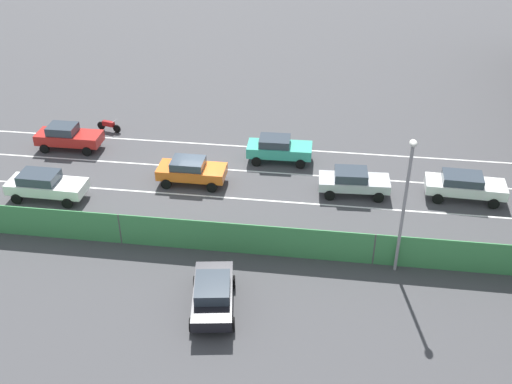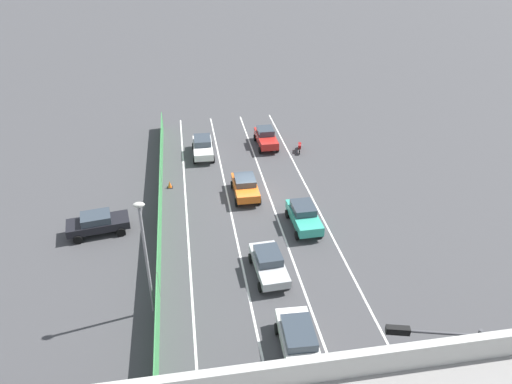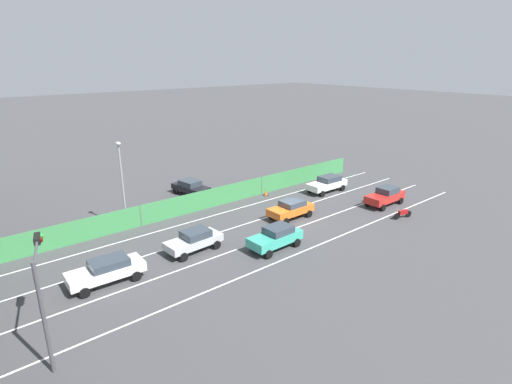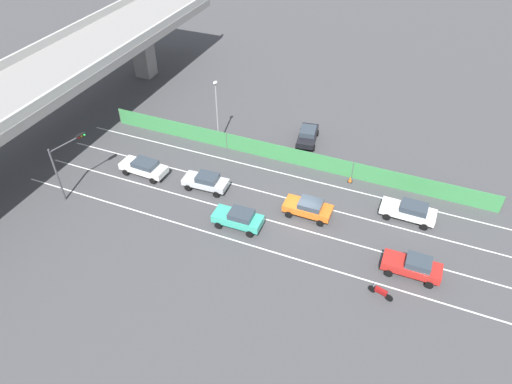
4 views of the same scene
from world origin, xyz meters
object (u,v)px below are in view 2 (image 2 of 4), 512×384
(car_taxi_teal, at_px, (304,215))
(parked_sedan_dark, at_px, (98,223))
(traffic_light, at_px, (440,356))
(car_sedan_white, at_px, (299,341))
(motorcycle, at_px, (300,147))
(traffic_cone, at_px, (170,185))
(car_sedan_red, at_px, (266,137))
(car_taxi_orange, at_px, (245,186))
(car_sedan_silver, at_px, (269,263))
(car_hatchback_white, at_px, (203,146))
(street_lamp, at_px, (145,249))

(car_taxi_teal, distance_m, parked_sedan_dark, 14.83)
(parked_sedan_dark, distance_m, traffic_light, 24.09)
(car_sedan_white, height_order, motorcycle, car_sedan_white)
(motorcycle, distance_m, traffic_cone, 13.58)
(car_sedan_red, relative_size, traffic_light, 0.79)
(car_sedan_white, height_order, traffic_light, traffic_light)
(car_taxi_orange, relative_size, traffic_cone, 6.80)
(car_sedan_silver, height_order, car_sedan_white, car_sedan_white)
(traffic_cone, bearing_deg, car_taxi_teal, 142.59)
(car_hatchback_white, height_order, motorcycle, car_hatchback_white)
(car_taxi_orange, relative_size, car_hatchback_white, 0.90)
(car_sedan_silver, bearing_deg, car_taxi_teal, -125.65)
(motorcycle, bearing_deg, car_sedan_white, 76.11)
(car_sedan_white, distance_m, motorcycle, 24.91)
(car_taxi_orange, height_order, car_hatchback_white, car_hatchback_white)
(traffic_light, bearing_deg, car_taxi_teal, -84.15)
(car_sedan_silver, distance_m, street_lamp, 8.30)
(motorcycle, height_order, traffic_cone, motorcycle)
(car_hatchback_white, distance_m, traffic_cone, 6.74)
(car_taxi_orange, height_order, car_taxi_teal, car_taxi_teal)
(car_sedan_red, height_order, car_sedan_white, car_sedan_red)
(parked_sedan_dark, bearing_deg, traffic_light, 133.30)
(car_sedan_red, distance_m, parked_sedan_dark, 19.50)
(car_taxi_teal, bearing_deg, traffic_light, 95.85)
(car_taxi_teal, distance_m, traffic_cone, 12.23)
(car_sedan_silver, height_order, motorcycle, car_sedan_silver)
(car_hatchback_white, distance_m, traffic_light, 30.47)
(car_sedan_red, distance_m, car_sedan_white, 26.13)
(car_sedan_white, distance_m, parked_sedan_dark, 17.42)
(parked_sedan_dark, xyz_separation_m, traffic_light, (-16.38, 17.39, 3.08))
(traffic_light, bearing_deg, street_lamp, -35.53)
(traffic_cone, bearing_deg, car_hatchback_white, -118.35)
(car_taxi_teal, distance_m, motorcycle, 13.00)
(car_taxi_teal, xyz_separation_m, motorcycle, (-2.82, -12.69, -0.47))
(traffic_cone, bearing_deg, car_sedan_red, -143.38)
(motorcycle, xyz_separation_m, parked_sedan_dark, (17.58, 11.18, 0.42))
(motorcycle, bearing_deg, traffic_cone, 22.83)
(car_sedan_white, distance_m, car_hatchback_white, 25.04)
(car_sedan_silver, xyz_separation_m, car_sedan_white, (-0.36, 6.59, 0.02))
(car_taxi_orange, distance_m, parked_sedan_dark, 11.72)
(car_sedan_red, relative_size, street_lamp, 0.60)
(street_lamp, bearing_deg, traffic_cone, -93.88)
(car_taxi_teal, xyz_separation_m, parked_sedan_dark, (14.76, -1.51, -0.05))
(car_sedan_white, height_order, traffic_cone, car_sedan_white)
(traffic_cone, bearing_deg, traffic_light, 115.92)
(car_taxi_orange, relative_size, traffic_light, 0.76)
(car_sedan_silver, distance_m, traffic_cone, 13.80)
(car_sedan_silver, distance_m, parked_sedan_dark, 12.94)
(traffic_light, bearing_deg, car_sedan_white, -42.52)
(car_taxi_orange, distance_m, street_lamp, 14.53)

